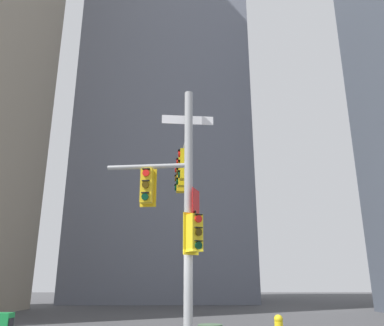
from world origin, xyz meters
TOP-DOWN VIEW (x-y plane):
  - building_mid_block at (-2.06, 27.92)m, footprint 15.64×15.64m
  - signal_pole_assembly at (-0.20, 0.72)m, footprint 3.19×3.80m

SIDE VIEW (x-z plane):
  - signal_pole_assembly at x=-0.20m, z-range 0.61..7.89m
  - building_mid_block at x=-2.06m, z-range 0.00..35.38m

